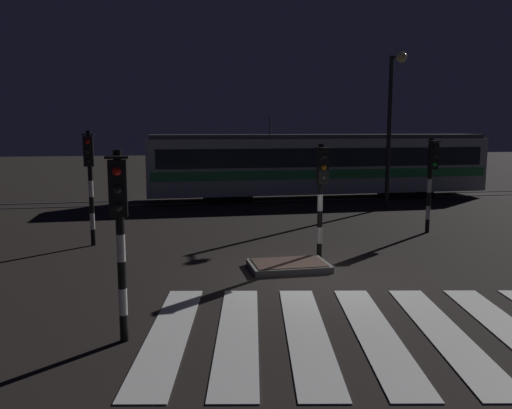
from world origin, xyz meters
The scene contains 11 objects.
ground_plane centered at (0.00, 0.00, 0.00)m, with size 120.00×120.00×0.00m, color black.
rail_near centered at (0.00, 13.09, 0.01)m, with size 80.00×0.12×0.03m, color #59595E.
rail_far centered at (0.00, 14.52, 0.01)m, with size 80.00×0.12×0.03m, color #59595E.
crosswalk_zebra centered at (0.00, -3.30, 0.01)m, with size 8.59×6.07×0.02m.
traffic_island centered at (-0.41, 1.03, 0.09)m, with size 1.97×1.26×0.18m.
traffic_light_corner_far_right centered at (5.44, 4.55, 2.13)m, with size 0.36×0.42×3.23m.
traffic_light_corner_near_left centered at (-4.25, -2.86, 2.10)m, with size 0.36×0.42×3.19m.
traffic_light_median_centre centered at (0.65, 1.73, 2.06)m, with size 0.36×0.42×3.13m.
traffic_light_corner_far_left centered at (-5.57, 4.71, 2.29)m, with size 0.36×0.42×3.47m.
street_lamp_trackside_right centered at (6.46, 9.74, 4.27)m, with size 0.44×1.21×6.67m.
tram centered at (4.55, 13.80, 1.75)m, with size 17.42×2.58×4.15m.
Camera 1 is at (-3.68, -11.25, 3.51)m, focal length 36.19 mm.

